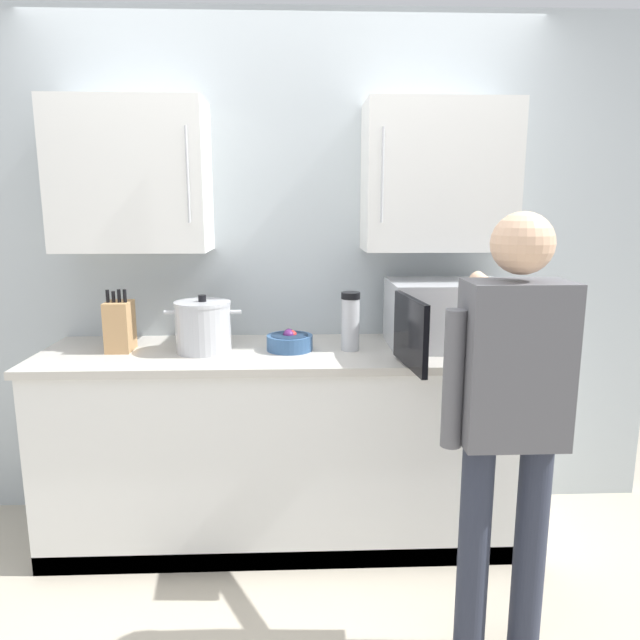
{
  "coord_description": "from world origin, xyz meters",
  "views": [
    {
      "loc": [
        0.05,
        -1.95,
        1.6
      ],
      "look_at": [
        0.15,
        0.64,
        1.09
      ],
      "focal_mm": 32.53,
      "sensor_mm": 36.0,
      "label": 1
    }
  ],
  "objects": [
    {
      "name": "ground_plane",
      "position": [
        0.0,
        0.0,
        0.0
      ],
      "size": [
        9.25,
        9.25,
        0.0
      ],
      "primitive_type": "plane",
      "color": "#B7AD99"
    },
    {
      "name": "back_wall_tiled",
      "position": [
        0.0,
        1.01,
        1.38
      ],
      "size": [
        3.87,
        0.44,
        2.53
      ],
      "color": "#B2BCC1",
      "rests_on": "ground_plane"
    },
    {
      "name": "counter_unit",
      "position": [
        0.0,
        0.68,
        0.47
      ],
      "size": [
        2.29,
        0.66,
        0.94
      ],
      "color": "white",
      "rests_on": "ground_plane"
    },
    {
      "name": "microwave_oven",
      "position": [
        0.73,
        0.72,
        1.09
      ],
      "size": [
        0.56,
        0.79,
        0.31
      ],
      "color": "#B7BABF",
      "rests_on": "counter_unit"
    },
    {
      "name": "thermos_flask",
      "position": [
        0.29,
        0.67,
        1.08
      ],
      "size": [
        0.09,
        0.09,
        0.27
      ],
      "color": "#B7BABF",
      "rests_on": "counter_unit"
    },
    {
      "name": "stock_pot",
      "position": [
        -0.38,
        0.67,
        1.06
      ],
      "size": [
        0.35,
        0.26,
        0.26
      ],
      "color": "#B7BABF",
      "rests_on": "counter_unit"
    },
    {
      "name": "knife_block",
      "position": [
        -0.77,
        0.7,
        1.06
      ],
      "size": [
        0.11,
        0.15,
        0.29
      ],
      "color": "tan",
      "rests_on": "counter_unit"
    },
    {
      "name": "fruit_bowl",
      "position": [
        0.01,
        0.68,
        0.98
      ],
      "size": [
        0.21,
        0.21,
        0.1
      ],
      "color": "#335684",
      "rests_on": "counter_unit"
    },
    {
      "name": "person_figure",
      "position": [
        0.76,
        -0.13,
        0.95
      ],
      "size": [
        0.44,
        0.65,
        1.58
      ],
      "color": "#282D3D",
      "rests_on": "ground_plane"
    }
  ]
}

